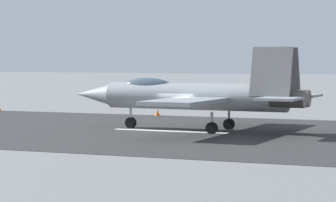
# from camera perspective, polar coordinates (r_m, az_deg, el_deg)

# --- Properties ---
(ground_plane) EXTENTS (400.00, 400.00, 0.00)m
(ground_plane) POSITION_cam_1_polar(r_m,az_deg,el_deg) (50.85, 0.44, -2.28)
(ground_plane) COLOR slate
(runway_strip) EXTENTS (240.00, 26.00, 0.02)m
(runway_strip) POSITION_cam_1_polar(r_m,az_deg,el_deg) (50.84, 0.46, -2.27)
(runway_strip) COLOR #2F2E2E
(runway_strip) RESTS_ON ground
(fighter_jet) EXTENTS (17.06, 14.76, 5.56)m
(fighter_jet) POSITION_cam_1_polar(r_m,az_deg,el_deg) (51.22, 2.13, 0.41)
(fighter_jet) COLOR gray
(fighter_jet) RESTS_ON ground
(marker_cone_mid) EXTENTS (0.44, 0.44, 0.55)m
(marker_cone_mid) POSITION_cam_1_polar(r_m,az_deg,el_deg) (64.81, -0.79, -0.87)
(marker_cone_mid) COLOR orange
(marker_cone_mid) RESTS_ON ground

